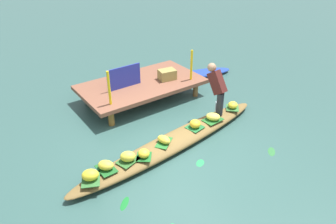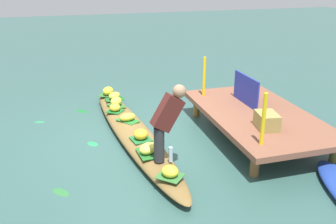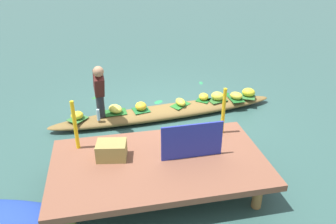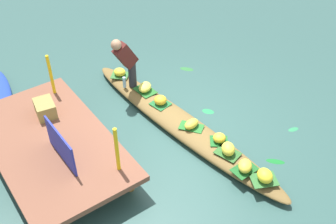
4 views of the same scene
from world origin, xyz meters
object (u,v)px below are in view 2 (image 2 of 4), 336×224
banana_bunch_6 (148,148)px  vendor_boat (133,132)px  banana_bunch_1 (128,117)px  banana_bunch_4 (116,102)px  banana_bunch_0 (141,134)px  banana_bunch_2 (170,171)px  produce_crate (267,121)px  market_banner (246,90)px  banana_bunch_3 (108,91)px  water_bottle (171,154)px  banana_bunch_5 (115,107)px  vendor_person (167,119)px  banana_bunch_7 (114,96)px

banana_bunch_6 → vendor_boat: bearing=-178.0°
banana_bunch_1 → banana_bunch_4: size_ratio=1.07×
banana_bunch_0 → banana_bunch_6: bearing=0.3°
banana_bunch_1 → banana_bunch_4: 0.88m
banana_bunch_1 → banana_bunch_2: size_ratio=1.23×
vendor_boat → produce_crate: bearing=52.5°
vendor_boat → banana_bunch_0: banana_bunch_0 is taller
banana_bunch_4 → market_banner: 2.71m
produce_crate → banana_bunch_1: bearing=-127.1°
vendor_boat → banana_bunch_3: 1.98m
banana_bunch_6 → water_bottle: size_ratio=1.35×
banana_bunch_3 → market_banner: (2.03, 2.43, 0.44)m
banana_bunch_5 → vendor_person: (2.27, 0.46, 0.59)m
banana_bunch_6 → vendor_person: bearing=39.6°
vendor_person → banana_bunch_0: bearing=-164.0°
water_bottle → banana_bunch_0: bearing=-163.0°
vendor_boat → vendor_person: (1.38, 0.27, 0.79)m
banana_bunch_2 → vendor_person: (-0.49, 0.10, 0.59)m
produce_crate → banana_bunch_0: bearing=-108.9°
banana_bunch_2 → banana_bunch_4: 3.08m
water_bottle → banana_bunch_6: bearing=-142.5°
banana_bunch_1 → banana_bunch_7: (-1.31, -0.06, 0.01)m
banana_bunch_3 → banana_bunch_7: (0.34, 0.10, -0.01)m
banana_bunch_7 → produce_crate: size_ratio=0.66×
banana_bunch_7 → banana_bunch_1: bearing=2.4°
banana_bunch_5 → vendor_boat: bearing=12.2°
produce_crate → banana_bunch_6: bearing=-94.2°
banana_bunch_6 → produce_crate: 2.02m
vendor_person → market_banner: bearing=123.6°
banana_bunch_3 → banana_bunch_7: bearing=15.9°
banana_bunch_0 → banana_bunch_7: size_ratio=0.84×
vendor_boat → banana_bunch_6: 1.13m
vendor_boat → banana_bunch_6: banana_bunch_6 is taller
banana_bunch_2 → banana_bunch_4: banana_bunch_4 is taller
banana_bunch_2 → produce_crate: 1.99m
vendor_boat → market_banner: 2.34m
banana_bunch_5 → water_bottle: 2.39m
banana_bunch_5 → banana_bunch_6: banana_bunch_6 is taller
vendor_boat → produce_crate: 2.44m
banana_bunch_0 → vendor_person: vendor_person is taller
banana_bunch_1 → banana_bunch_2: (2.18, 0.20, 0.01)m
banana_bunch_1 → produce_crate: bearing=52.9°
banana_bunch_0 → banana_bunch_5: banana_bunch_0 is taller
produce_crate → banana_bunch_4: bearing=-138.6°
banana_bunch_5 → banana_bunch_2: bearing=7.5°
banana_bunch_1 → water_bottle: size_ratio=1.30×
vendor_boat → banana_bunch_1: size_ratio=16.25×
banana_bunch_7 → banana_bunch_5: bearing=-8.0°
banana_bunch_4 → banana_bunch_5: bearing=-13.5°
banana_bunch_1 → banana_bunch_3: (-1.65, -0.15, 0.02)m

